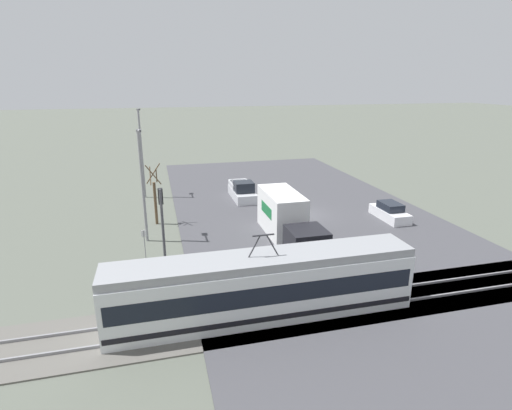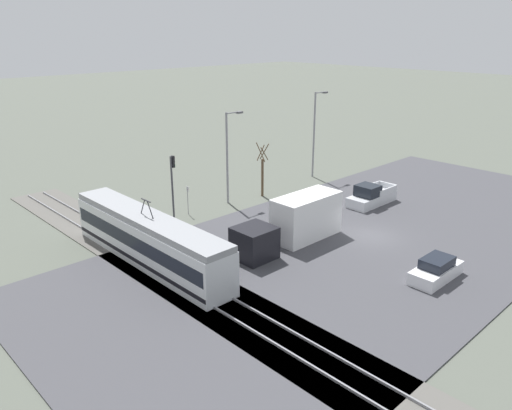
% 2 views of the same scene
% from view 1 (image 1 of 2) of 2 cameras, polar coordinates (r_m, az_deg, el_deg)
% --- Properties ---
extents(ground_plane, '(320.00, 320.00, 0.00)m').
position_cam_1_polar(ground_plane, '(36.83, 6.94, -1.45)').
color(ground_plane, '#565B51').
extents(road_surface, '(22.82, 51.37, 0.08)m').
position_cam_1_polar(road_surface, '(36.81, 6.95, -1.40)').
color(road_surface, '#424247').
rests_on(road_surface, ground).
extents(rail_bed, '(58.15, 4.40, 0.22)m').
position_cam_1_polar(rail_bed, '(24.73, 19.65, -12.11)').
color(rail_bed, '#5B5954').
rests_on(rail_bed, ground).
extents(light_rail_tram, '(15.73, 2.55, 4.51)m').
position_cam_1_polar(light_rail_tram, '(20.81, 1.02, -11.61)').
color(light_rail_tram, silver).
rests_on(light_rail_tram, ground).
extents(box_truck, '(2.53, 9.61, 3.37)m').
position_cam_1_polar(box_truck, '(30.62, 4.42, -2.07)').
color(box_truck, black).
rests_on(box_truck, ground).
extents(pickup_truck, '(2.06, 5.30, 1.94)m').
position_cam_1_polar(pickup_truck, '(41.21, -1.94, 1.89)').
color(pickup_truck, silver).
rests_on(pickup_truck, ground).
extents(sedan_car_0, '(1.74, 4.21, 1.48)m').
position_cam_1_polar(sedan_car_0, '(37.14, 18.58, -0.97)').
color(sedan_car_0, silver).
rests_on(sedan_car_0, ground).
extents(traffic_light_pole, '(0.28, 0.47, 5.82)m').
position_cam_1_polar(traffic_light_pole, '(24.28, -13.21, -2.50)').
color(traffic_light_pole, '#47474C').
rests_on(traffic_light_pole, ground).
extents(street_tree, '(1.23, 1.02, 5.23)m').
position_cam_1_polar(street_tree, '(34.71, -14.23, 1.08)').
color(street_tree, brown).
rests_on(street_tree, ground).
extents(street_lamp_near_crossing, '(0.36, 1.95, 9.14)m').
position_cam_1_polar(street_lamp_near_crossing, '(42.83, -16.07, 7.85)').
color(street_lamp_near_crossing, gray).
rests_on(street_lamp_near_crossing, ground).
extents(street_lamp_mid_block, '(0.36, 1.95, 8.41)m').
position_cam_1_polar(street_lamp_mid_block, '(30.70, -15.94, 3.57)').
color(street_lamp_mid_block, gray).
rests_on(street_lamp_mid_block, ground).
extents(no_parking_sign, '(0.32, 0.08, 2.54)m').
position_cam_1_polar(no_parking_sign, '(27.20, -15.61, -5.48)').
color(no_parking_sign, gray).
rests_on(no_parking_sign, ground).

